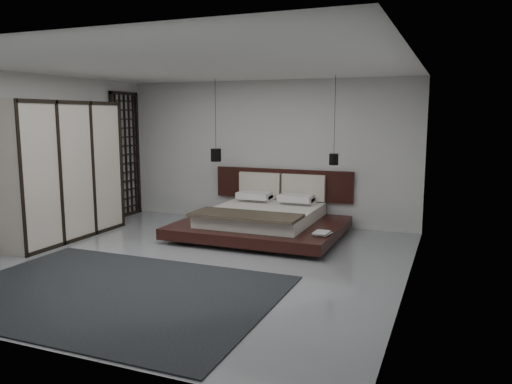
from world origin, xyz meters
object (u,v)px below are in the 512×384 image
at_px(pendant_left, 216,155).
at_px(pendant_right, 334,159).
at_px(rug, 112,292).
at_px(wardrobe, 65,171).
at_px(bed, 263,219).
at_px(lattice_screen, 126,155).

height_order(pendant_left, pendant_right, same).
bearing_deg(rug, pendant_left, 97.80).
bearing_deg(wardrobe, pendant_left, 45.84).
xyz_separation_m(bed, pendant_right, (1.15, 0.44, 1.08)).
xyz_separation_m(lattice_screen, pendant_right, (4.46, -0.10, 0.07)).
height_order(pendant_left, rug, pendant_left).
xyz_separation_m(pendant_left, rug, (0.53, -3.90, -1.36)).
distance_m(bed, rug, 3.53).
relative_size(lattice_screen, pendant_left, 1.67).
relative_size(lattice_screen, rug, 0.66).
bearing_deg(wardrobe, lattice_screen, 96.96).
distance_m(pendant_right, wardrobe, 4.65).
bearing_deg(pendant_right, bed, -158.91).
distance_m(pendant_left, wardrobe, 2.74).
bearing_deg(bed, lattice_screen, 170.67).
bearing_deg(bed, pendant_right, 21.09).
bearing_deg(pendant_left, lattice_screen, 177.35).
height_order(lattice_screen, wardrobe, lattice_screen).
xyz_separation_m(pendant_right, rug, (-1.77, -3.90, -1.36)).
bearing_deg(pendant_right, lattice_screen, 178.72).
distance_m(lattice_screen, rug, 4.99).
xyz_separation_m(pendant_right, wardrobe, (-4.21, -1.96, -0.19)).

